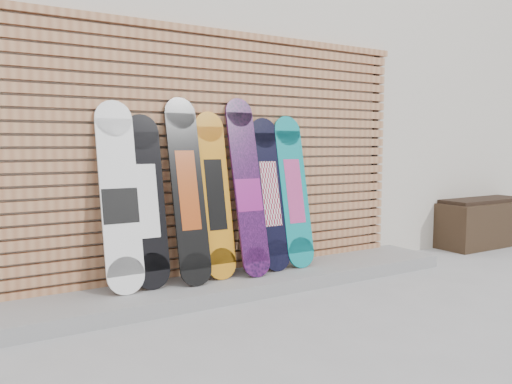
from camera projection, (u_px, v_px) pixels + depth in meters
ground at (284, 311)px, 3.84m from camera, size 80.00×80.00×0.00m
building at (173, 107)px, 6.91m from camera, size 12.00×5.00×3.60m
concrete_step at (226, 285)px, 4.33m from camera, size 4.60×0.70×0.12m
slat_wall at (211, 152)px, 4.47m from camera, size 4.26×0.08×2.29m
planter_box at (481, 222)px, 6.33m from camera, size 1.33×0.56×0.60m
snowboard_0 at (120, 198)px, 3.90m from camera, size 0.30×0.32×1.51m
snowboard_1 at (146, 201)px, 4.03m from camera, size 0.30×0.29×1.41m
snowboard_2 at (188, 190)px, 4.16m from camera, size 0.28×0.38×1.56m
snowboard_3 at (215, 195)px, 4.33m from camera, size 0.27×0.31×1.45m
snowboard_4 at (248, 187)px, 4.44m from camera, size 0.27×0.40×1.58m
snowboard_5 at (270, 194)px, 4.62m from camera, size 0.29×0.32×1.41m
snowboard_6 at (294, 191)px, 4.75m from camera, size 0.29×0.32×1.43m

